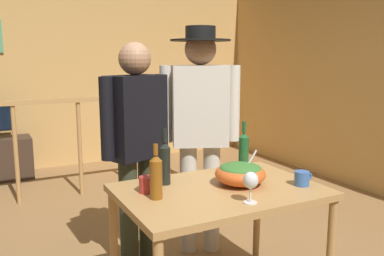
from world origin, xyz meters
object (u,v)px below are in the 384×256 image
at_px(wine_bottle_green, 244,151).
at_px(wine_bottle_amber, 156,176).
at_px(mug_blue, 302,178).
at_px(person_standing_left, 137,138).
at_px(salad_bowl, 240,173).
at_px(wine_bottle_dark, 165,162).
at_px(person_standing_right, 200,120).
at_px(mug_red, 147,184).
at_px(stair_railing, 98,130).
at_px(wine_glass, 251,182).
at_px(serving_table, 220,201).

bearing_deg(wine_bottle_green, wine_bottle_amber, -162.35).
bearing_deg(mug_blue, person_standing_left, 128.96).
distance_m(salad_bowl, wine_bottle_dark, 0.46).
distance_m(wine_bottle_amber, person_standing_left, 0.72).
height_order(wine_bottle_amber, person_standing_right, person_standing_right).
relative_size(wine_bottle_dark, mug_red, 2.80).
distance_m(mug_red, person_standing_left, 0.62).
bearing_deg(wine_bottle_dark, mug_red, -147.71).
xyz_separation_m(stair_railing, wine_glass, (0.10, -2.73, 0.16)).
distance_m(serving_table, wine_bottle_amber, 0.45).
relative_size(stair_railing, mug_red, 26.91).
height_order(mug_red, person_standing_left, person_standing_left).
xyz_separation_m(stair_railing, mug_red, (-0.32, -2.32, 0.09)).
relative_size(stair_railing, wine_bottle_dark, 9.60).
bearing_deg(person_standing_right, wine_bottle_amber, 69.35).
relative_size(serving_table, wine_bottle_dark, 3.39).
bearing_deg(mug_blue, serving_table, 159.20).
bearing_deg(mug_blue, wine_bottle_amber, 167.87).
bearing_deg(person_standing_left, wine_bottle_dark, 67.90).
bearing_deg(serving_table, mug_blue, -20.80).
bearing_deg(wine_bottle_amber, wine_bottle_green, 17.65).
distance_m(salad_bowl, wine_bottle_amber, 0.54).
bearing_deg(mug_red, serving_table, -17.73).
height_order(salad_bowl, person_standing_right, person_standing_right).
bearing_deg(wine_bottle_amber, person_standing_left, 78.35).
bearing_deg(stair_railing, serving_table, -88.01).
bearing_deg(mug_blue, salad_bowl, 150.58).
height_order(person_standing_left, person_standing_right, person_standing_right).
xyz_separation_m(salad_bowl, wine_bottle_amber, (-0.54, 0.00, 0.05)).
height_order(wine_glass, person_standing_left, person_standing_left).
relative_size(wine_glass, wine_bottle_green, 0.50).
distance_m(stair_railing, serving_table, 2.45).
xyz_separation_m(serving_table, wine_bottle_amber, (-0.40, 0.01, 0.21)).
distance_m(wine_bottle_amber, person_standing_right, 0.97).
distance_m(wine_bottle_green, mug_blue, 0.45).
xyz_separation_m(stair_railing, wine_bottle_amber, (-0.31, -2.44, 0.17)).
bearing_deg(wine_bottle_green, wine_bottle_dark, -178.59).
bearing_deg(mug_red, stair_railing, 82.19).
bearing_deg(wine_glass, person_standing_right, 76.60).
relative_size(wine_glass, person_standing_left, 0.10).
distance_m(salad_bowl, person_standing_right, 0.75).
bearing_deg(salad_bowl, mug_blue, -29.42).
height_order(wine_glass, wine_bottle_dark, wine_bottle_dark).
bearing_deg(serving_table, wine_bottle_green, 36.18).
relative_size(salad_bowl, wine_bottle_amber, 1.01).
relative_size(person_standing_left, person_standing_right, 0.93).
bearing_deg(person_standing_left, wine_bottle_green, 118.76).
bearing_deg(person_standing_left, serving_table, 87.42).
bearing_deg(stair_railing, mug_red, -97.81).
relative_size(serving_table, mug_red, 9.50).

